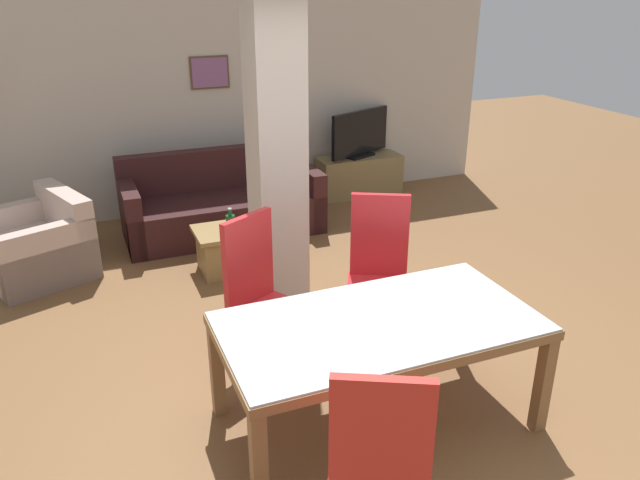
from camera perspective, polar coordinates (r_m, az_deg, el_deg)
The scene contains 13 objects.
ground_plane at distance 4.14m, azimuth 5.07°, elevation -16.01°, with size 18.00×18.00×0.00m, color brown.
back_wall at distance 7.43m, azimuth -10.19°, elevation 12.97°, with size 7.20×0.09×2.70m.
divider_pillar at distance 4.93m, azimuth -4.02°, elevation 8.23°, with size 0.39×0.40×2.70m.
dining_table at distance 3.80m, azimuth 5.39°, elevation -9.02°, with size 1.89×1.00×0.72m.
dining_chair_near_left at distance 2.98m, azimuth 5.41°, elevation -19.67°, with size 0.62×0.62×1.13m.
dining_chair_far_right at distance 4.70m, azimuth 5.38°, elevation -2.44°, with size 0.62×0.62×1.13m.
dining_chair_far_left at distance 4.34m, azimuth -5.43°, elevation -4.73°, with size 0.62×0.62×1.13m.
sofa at distance 6.87m, azimuth -8.97°, elevation 3.08°, with size 2.08×0.89×0.86m.
armchair at distance 6.37m, azimuth -24.37°, elevation -0.59°, with size 1.13×1.19×0.76m.
coffee_table at distance 5.97m, azimuth -7.97°, elevation -0.78°, with size 0.70×0.51×0.42m.
bottle at distance 5.79m, azimuth -8.18°, elevation 1.56°, with size 0.08×0.08×0.23m.
tv_stand at distance 8.00m, azimuth 3.57°, elevation 5.89°, with size 1.07×0.40×0.50m.
tv_screen at distance 7.86m, azimuth 3.67°, elevation 9.61°, with size 0.90×0.41×0.58m.
Camera 1 is at (-1.54, -2.83, 2.60)m, focal length 35.00 mm.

